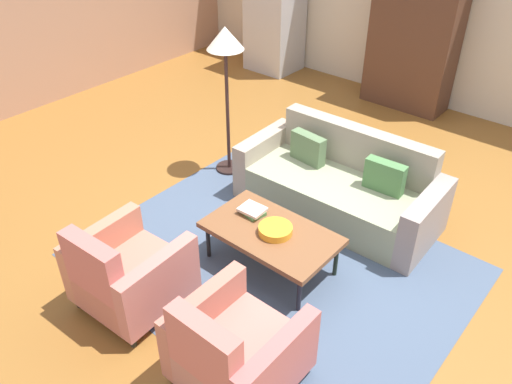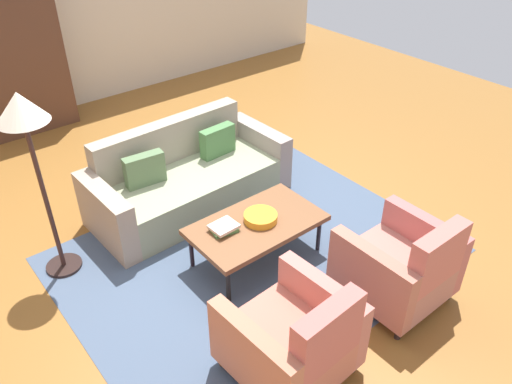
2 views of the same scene
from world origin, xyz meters
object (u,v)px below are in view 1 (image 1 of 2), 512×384
object	(u,v)px
armchair_right	(233,353)
armchair_left	(126,276)
fruit_bowl	(275,230)
refrigerator	(275,14)
floor_lamp	(225,53)
book_stack	(252,211)
couch	(341,186)
coffee_table	(271,234)
cabinet	(413,45)

from	to	relation	value
armchair_right	armchair_left	bearing A→B (deg)	179.89
fruit_bowl	refrigerator	world-z (taller)	refrigerator
floor_lamp	book_stack	bearing A→B (deg)	-38.56
couch	armchair_right	world-z (taller)	armchair_right
coffee_table	armchair_right	distance (m)	1.31
book_stack	fruit_bowl	bearing A→B (deg)	-14.32
cabinet	refrigerator	world-z (taller)	refrigerator
armchair_left	cabinet	xyz separation A→B (m)	(-0.11, 5.23, 0.56)
fruit_bowl	refrigerator	xyz separation A→B (m)	(-3.17, 3.96, 0.48)
floor_lamp	coffee_table	bearing A→B (deg)	-34.82
fruit_bowl	book_stack	xyz separation A→B (m)	(-0.34, 0.09, -0.00)
couch	coffee_table	distance (m)	1.19
armchair_right	floor_lamp	xyz separation A→B (m)	(-2.06, 2.18, 1.10)
couch	floor_lamp	world-z (taller)	floor_lamp
refrigerator	floor_lamp	size ratio (longest dim) A/B	1.08
book_stack	cabinet	world-z (taller)	cabinet
book_stack	coffee_table	bearing A→B (deg)	-16.53
coffee_table	armchair_left	xyz separation A→B (m)	(-0.60, -1.17, -0.03)
couch	armchair_left	xyz separation A→B (m)	(-0.59, -2.35, 0.06)
armchair_right	floor_lamp	bearing A→B (deg)	133.24
couch	armchair_right	distance (m)	2.43
couch	refrigerator	bearing A→B (deg)	-43.36
couch	cabinet	xyz separation A→B (m)	(-0.71, 2.88, 0.61)
couch	floor_lamp	xyz separation A→B (m)	(-1.45, -0.17, 1.16)
armchair_right	book_stack	world-z (taller)	armchair_right
refrigerator	armchair_right	bearing A→B (deg)	-54.02
coffee_table	armchair_left	size ratio (longest dim) A/B	1.36
couch	coffee_table	xyz separation A→B (m)	(0.00, -1.19, 0.09)
fruit_bowl	floor_lamp	bearing A→B (deg)	146.05
armchair_right	fruit_bowl	size ratio (longest dim) A/B	2.88
armchair_left	book_stack	distance (m)	1.29
refrigerator	book_stack	bearing A→B (deg)	-53.88
coffee_table	floor_lamp	world-z (taller)	floor_lamp
book_stack	floor_lamp	distance (m)	1.79
floor_lamp	armchair_left	bearing A→B (deg)	-68.45
couch	cabinet	size ratio (longest dim) A/B	1.18
coffee_table	floor_lamp	xyz separation A→B (m)	(-1.46, 1.01, 1.07)
fruit_bowl	cabinet	xyz separation A→B (m)	(-0.76, 4.06, 0.45)
refrigerator	floor_lamp	xyz separation A→B (m)	(1.66, -2.94, 0.52)
book_stack	floor_lamp	xyz separation A→B (m)	(-1.16, 0.93, 1.00)
cabinet	couch	bearing A→B (deg)	-76.18
floor_lamp	fruit_bowl	bearing A→B (deg)	-33.95
armchair_left	armchair_right	size ratio (longest dim) A/B	1.00
coffee_table	floor_lamp	size ratio (longest dim) A/B	0.70
armchair_left	armchair_right	bearing A→B (deg)	-3.05
couch	book_stack	xyz separation A→B (m)	(-0.29, -1.10, 0.16)
armchair_right	coffee_table	bearing A→B (deg)	117.12
fruit_bowl	armchair_left	bearing A→B (deg)	-118.94
armchair_right	refrigerator	xyz separation A→B (m)	(-3.72, 5.12, 0.58)
armchair_right	refrigerator	distance (m)	6.36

